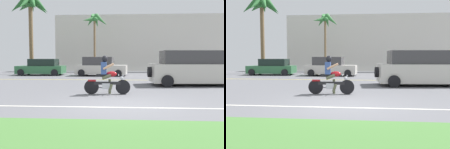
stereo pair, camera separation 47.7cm
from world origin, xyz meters
TOP-DOWN VIEW (x-y plane):
  - ground at (0.00, 3.00)m, footprint 56.00×30.00m
  - lane_line_near at (0.00, -0.45)m, footprint 50.40×0.12m
  - lane_line_far at (0.00, 8.84)m, footprint 50.40×0.12m
  - motorcyclist at (-0.82, 2.30)m, footprint 1.95×0.64m
  - suv_nearby at (3.77, 6.04)m, footprint 5.16×2.49m
  - parked_car_0 at (-7.42, 13.02)m, footprint 4.00×2.00m
  - parked_car_1 at (-2.25, 12.66)m, footprint 4.32×2.19m
  - palm_tree_0 at (-3.18, 15.95)m, footprint 2.54×2.71m
  - palm_tree_1 at (-9.04, 14.83)m, footprint 3.90×4.07m
  - building_far at (2.13, 21.00)m, footprint 20.24×4.00m

SIDE VIEW (x-z plane):
  - ground at x=0.00m, z-range -0.04..0.00m
  - lane_line_near at x=0.00m, z-range 0.00..0.01m
  - lane_line_far at x=0.00m, z-range 0.00..0.01m
  - parked_car_0 at x=-7.42m, z-range -0.04..1.37m
  - motorcyclist at x=-0.82m, z-range -0.13..1.51m
  - parked_car_1 at x=-2.25m, z-range -0.05..1.52m
  - suv_nearby at x=3.77m, z-range -0.03..1.90m
  - building_far at x=2.13m, z-range 0.00..6.15m
  - palm_tree_0 at x=-3.18m, z-range 1.98..7.75m
  - palm_tree_1 at x=-9.04m, z-range 2.44..9.83m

